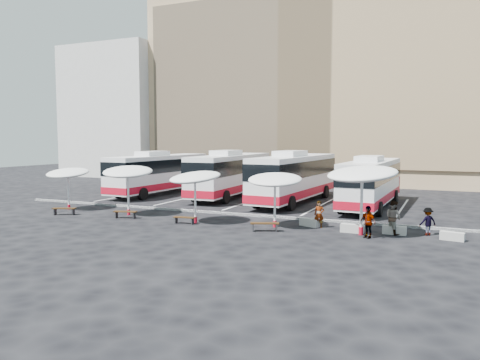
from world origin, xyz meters
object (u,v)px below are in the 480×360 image
at_px(bus_2, 295,176).
at_px(wood_bench_1, 125,213).
at_px(bus_0, 160,172).
at_px(passenger_2, 368,222).
at_px(conc_bench_3, 452,236).
at_px(conc_bench_0, 310,222).
at_px(sunshade_1, 128,172).
at_px(passenger_0, 319,214).
at_px(conc_bench_2, 394,230).
at_px(wood_bench_2, 184,218).
at_px(passenger_3, 427,221).
at_px(sunshade_2, 195,178).
at_px(sunshade_0, 68,173).
at_px(sunshade_3, 275,180).
at_px(passenger_1, 394,218).
at_px(wood_bench_3, 265,225).
at_px(conc_bench_1, 352,228).
at_px(wood_bench_0, 64,210).
at_px(bus_1, 231,173).
at_px(sunshade_4, 362,174).
at_px(bus_3, 371,181).

relative_size(bus_2, wood_bench_1, 8.57).
distance_m(bus_0, passenger_2, 24.54).
bearing_deg(conc_bench_3, conc_bench_0, 174.29).
bearing_deg(conc_bench_3, sunshade_1, -179.41).
bearing_deg(passenger_0, conc_bench_2, -14.32).
distance_m(wood_bench_2, conc_bench_0, 7.69).
height_order(passenger_2, passenger_3, passenger_2).
relative_size(sunshade_2, wood_bench_1, 2.63).
xyz_separation_m(bus_2, passenger_0, (4.67, -10.11, -1.40)).
bearing_deg(passenger_0, sunshade_0, 169.81).
relative_size(wood_bench_2, passenger_0, 0.90).
bearing_deg(passenger_3, bus_2, -77.34).
xyz_separation_m(sunshade_3, wood_bench_1, (-10.12, -1.08, -2.47)).
bearing_deg(passenger_1, wood_bench_3, 56.48).
bearing_deg(sunshade_2, conc_bench_1, 5.42).
distance_m(sunshade_3, wood_bench_0, 15.14).
distance_m(wood_bench_0, passenger_1, 21.68).
xyz_separation_m(wood_bench_1, conc_bench_3, (19.78, 1.38, -0.14)).
height_order(sunshade_2, conc_bench_1, sunshade_2).
height_order(conc_bench_3, passenger_2, passenger_2).
relative_size(sunshade_2, conc_bench_2, 3.36).
height_order(bus_2, passenger_0, bus_2).
xyz_separation_m(bus_2, conc_bench_3, (11.86, -10.69, -1.98)).
bearing_deg(bus_0, bus_1, 8.88).
relative_size(conc_bench_0, conc_bench_1, 1.00).
bearing_deg(sunshade_0, conc_bench_0, 2.29).
relative_size(sunshade_0, sunshade_2, 0.88).
relative_size(sunshade_4, conc_bench_0, 3.91).
distance_m(bus_0, bus_1, 7.18).
height_order(wood_bench_2, conc_bench_2, conc_bench_2).
relative_size(sunshade_3, passenger_1, 2.02).
distance_m(wood_bench_1, conc_bench_3, 19.83).
height_order(wood_bench_2, passenger_3, passenger_3).
bearing_deg(sunshade_2, bus_1, 105.38).
bearing_deg(sunshade_0, passenger_2, -3.16).
relative_size(bus_2, conc_bench_3, 11.59).
bearing_deg(passenger_3, wood_bench_0, -27.48).
xyz_separation_m(bus_1, passenger_2, (14.10, -13.00, -1.31)).
height_order(sunshade_0, passenger_2, sunshade_0).
height_order(bus_1, wood_bench_0, bus_1).
height_order(bus_3, sunshade_2, bus_3).
bearing_deg(wood_bench_1, wood_bench_0, -172.44).
relative_size(bus_1, passenger_0, 8.42).
bearing_deg(conc_bench_0, passenger_3, 0.74).
relative_size(wood_bench_3, conc_bench_3, 1.42).
bearing_deg(conc_bench_2, sunshade_4, -151.61).
xyz_separation_m(sunshade_4, conc_bench_3, (4.57, 0.52, -3.12)).
distance_m(sunshade_1, wood_bench_0, 5.18).
bearing_deg(wood_bench_0, wood_bench_3, 0.99).
distance_m(bus_1, conc_bench_3, 21.81).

